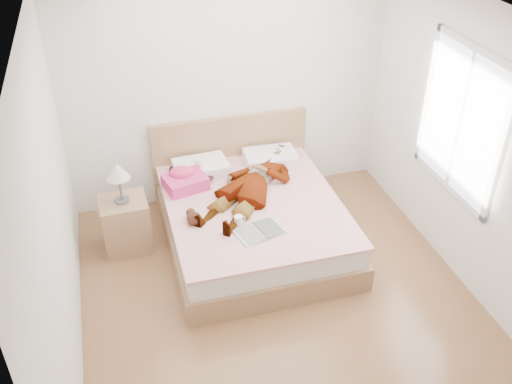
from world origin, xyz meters
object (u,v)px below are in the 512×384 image
(phone, at_px, (198,163))
(towel, at_px, (184,180))
(woman, at_px, (253,179))
(nightstand, at_px, (125,220))
(coffee_mug, at_px, (239,220))
(bed, at_px, (251,216))
(magazine, at_px, (260,232))
(plush_toy, at_px, (193,217))

(phone, bearing_deg, towel, 174.68)
(woman, bearing_deg, nightstand, -139.36)
(coffee_mug, height_order, nightstand, nightstand)
(phone, distance_m, bed, 0.82)
(coffee_mug, bearing_deg, towel, 116.13)
(phone, bearing_deg, bed, -99.89)
(magazine, bearing_deg, plush_toy, 150.46)
(woman, relative_size, towel, 3.45)
(woman, bearing_deg, coffee_mug, -75.41)
(coffee_mug, bearing_deg, magazine, -48.73)
(towel, height_order, plush_toy, towel)
(magazine, bearing_deg, phone, 107.56)
(bed, distance_m, towel, 0.80)
(nightstand, bearing_deg, woman, -1.51)
(magazine, distance_m, coffee_mug, 0.25)
(phone, distance_m, coffee_mug, 1.00)
(woman, bearing_deg, magazine, -58.17)
(woman, relative_size, plush_toy, 7.49)
(phone, bearing_deg, magazine, -120.30)
(phone, xyz_separation_m, magazine, (0.36, -1.15, -0.16))
(magazine, distance_m, nightstand, 1.46)
(coffee_mug, bearing_deg, nightstand, 150.21)
(woman, height_order, plush_toy, woman)
(bed, height_order, coffee_mug, bed)
(nightstand, bearing_deg, towel, 16.25)
(bed, height_order, towel, bed)
(phone, xyz_separation_m, coffee_mug, (0.20, -0.97, -0.12))
(coffee_mug, relative_size, plush_toy, 0.55)
(magazine, xyz_separation_m, nightstand, (-1.21, 0.79, -0.18))
(coffee_mug, bearing_deg, plush_toy, 160.85)
(towel, xyz_separation_m, magazine, (0.55, -0.98, -0.08))
(magazine, height_order, nightstand, nightstand)
(woman, xyz_separation_m, bed, (-0.06, -0.16, -0.35))
(coffee_mug, distance_m, nightstand, 1.23)
(towel, height_order, coffee_mug, towel)
(phone, height_order, nightstand, nightstand)
(woman, xyz_separation_m, nightstand, (-1.35, 0.04, -0.29))
(phone, xyz_separation_m, plush_toy, (-0.21, -0.82, -0.11))
(phone, relative_size, towel, 0.18)
(plush_toy, bearing_deg, towel, 87.67)
(phone, height_order, towel, towel)
(phone, xyz_separation_m, nightstand, (-0.85, -0.36, -0.34))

